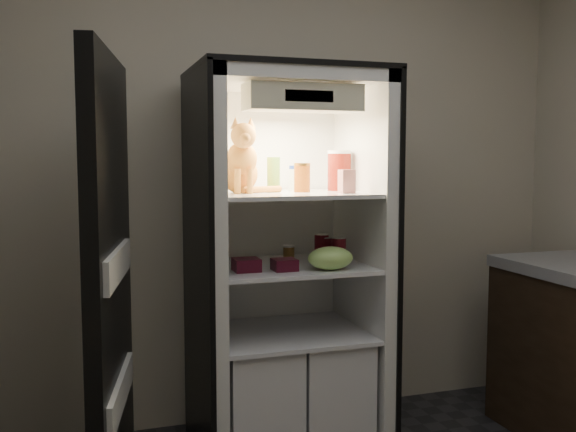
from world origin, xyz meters
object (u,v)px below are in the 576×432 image
(parmesan_shaker, at_px, (274,174))
(mayo_tub, at_px, (298,178))
(soda_can_b, at_px, (326,249))
(tabby_cat, at_px, (241,165))
(condiment_jar, at_px, (289,253))
(soda_can_a, at_px, (322,247))
(cream_carton, at_px, (347,181))
(soda_can_c, at_px, (339,251))
(berry_box_right, at_px, (284,265))
(salsa_jar, at_px, (302,177))
(grape_bag, at_px, (330,258))
(berry_box_left, at_px, (246,265))
(pepper_jar, at_px, (339,171))
(refrigerator, at_px, (284,292))

(parmesan_shaker, relative_size, mayo_tub, 1.33)
(parmesan_shaker, relative_size, soda_can_b, 1.42)
(tabby_cat, height_order, condiment_jar, tabby_cat)
(tabby_cat, distance_m, soda_can_a, 0.59)
(soda_can_b, bearing_deg, cream_carton, -85.40)
(soda_can_c, distance_m, berry_box_right, 0.32)
(mayo_tub, bearing_deg, parmesan_shaker, -159.67)
(soda_can_b, bearing_deg, salsa_jar, -160.81)
(soda_can_b, relative_size, grape_bag, 0.55)
(soda_can_a, bearing_deg, soda_can_c, -71.73)
(cream_carton, relative_size, berry_box_left, 0.94)
(berry_box_left, bearing_deg, soda_can_a, 22.62)
(tabby_cat, bearing_deg, soda_can_a, 9.30)
(tabby_cat, bearing_deg, condiment_jar, 18.55)
(salsa_jar, xyz_separation_m, soda_can_c, (0.17, -0.06, -0.36))
(mayo_tub, xyz_separation_m, berry_box_right, (-0.16, -0.29, -0.39))
(tabby_cat, distance_m, cream_carton, 0.51)
(soda_can_c, xyz_separation_m, condiment_jar, (-0.20, 0.16, -0.03))
(tabby_cat, height_order, parmesan_shaker, tabby_cat)
(soda_can_a, xyz_separation_m, soda_can_c, (0.04, -0.13, -0.00))
(tabby_cat, height_order, salsa_jar, tabby_cat)
(grape_bag, bearing_deg, condiment_jar, 109.80)
(tabby_cat, distance_m, mayo_tub, 0.34)
(mayo_tub, xyz_separation_m, pepper_jar, (0.20, -0.06, 0.04))
(pepper_jar, bearing_deg, soda_can_c, -112.26)
(berry_box_left, height_order, berry_box_right, berry_box_left)
(pepper_jar, bearing_deg, condiment_jar, 175.16)
(soda_can_a, height_order, berry_box_left, soda_can_a)
(salsa_jar, distance_m, pepper_jar, 0.24)
(mayo_tub, bearing_deg, grape_bag, -82.65)
(condiment_jar, bearing_deg, cream_carton, -51.39)
(refrigerator, xyz_separation_m, parmesan_shaker, (-0.05, 0.02, 0.58))
(soda_can_a, xyz_separation_m, condiment_jar, (-0.16, 0.03, -0.03))
(refrigerator, distance_m, soda_can_b, 0.30)
(cream_carton, bearing_deg, grape_bag, -156.43)
(pepper_jar, bearing_deg, soda_can_a, -174.55)
(berry_box_right, bearing_deg, soda_can_a, 39.27)
(mayo_tub, distance_m, condiment_jar, 0.38)
(cream_carton, bearing_deg, parmesan_shaker, 139.88)
(grape_bag, distance_m, berry_box_right, 0.21)
(mayo_tub, xyz_separation_m, grape_bag, (0.04, -0.34, -0.36))
(mayo_tub, height_order, soda_can_a, mayo_tub)
(soda_can_c, distance_m, grape_bag, 0.17)
(refrigerator, distance_m, grape_bag, 0.36)
(tabby_cat, distance_m, berry_box_right, 0.52)
(mayo_tub, relative_size, condiment_jar, 1.59)
(refrigerator, distance_m, cream_carton, 0.64)
(pepper_jar, height_order, cream_carton, pepper_jar)
(tabby_cat, xyz_separation_m, condiment_jar, (0.26, 0.06, -0.44))
(tabby_cat, height_order, grape_bag, tabby_cat)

